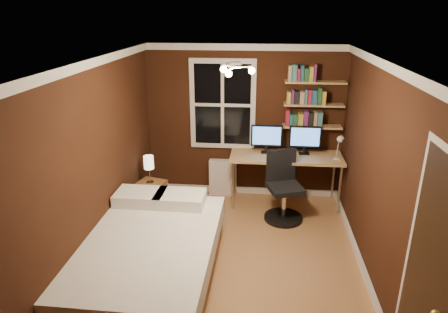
# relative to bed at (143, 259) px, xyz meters

# --- Properties ---
(floor) EXTENTS (4.20, 4.20, 0.00)m
(floor) POSITION_rel_bed_xyz_m (1.00, 0.47, -0.33)
(floor) COLOR #96653C
(floor) RESTS_ON ground
(wall_back) EXTENTS (3.20, 0.04, 2.50)m
(wall_back) POSITION_rel_bed_xyz_m (1.00, 2.57, 0.92)
(wall_back) COLOR black
(wall_back) RESTS_ON ground
(wall_left) EXTENTS (0.04, 4.20, 2.50)m
(wall_left) POSITION_rel_bed_xyz_m (-0.60, 0.47, 0.92)
(wall_left) COLOR black
(wall_left) RESTS_ON ground
(wall_right) EXTENTS (0.04, 4.20, 2.50)m
(wall_right) POSITION_rel_bed_xyz_m (2.60, 0.47, 0.92)
(wall_right) COLOR black
(wall_right) RESTS_ON ground
(ceiling) EXTENTS (3.20, 4.20, 0.02)m
(ceiling) POSITION_rel_bed_xyz_m (1.00, 0.47, 2.17)
(ceiling) COLOR white
(ceiling) RESTS_ON wall_back
(window) EXTENTS (1.06, 0.06, 1.46)m
(window) POSITION_rel_bed_xyz_m (0.65, 2.53, 1.22)
(window) COLOR silver
(window) RESTS_ON wall_back
(door) EXTENTS (0.03, 0.82, 2.05)m
(door) POSITION_rel_bed_xyz_m (2.59, -1.08, 0.70)
(door) COLOR black
(door) RESTS_ON ground
(ceiling_fixture) EXTENTS (0.44, 0.44, 0.18)m
(ceiling_fixture) POSITION_rel_bed_xyz_m (1.00, 0.37, 2.07)
(ceiling_fixture) COLOR beige
(ceiling_fixture) RESTS_ON ceiling
(bookshelf_lower) EXTENTS (0.92, 0.22, 0.03)m
(bookshelf_lower) POSITION_rel_bed_xyz_m (2.08, 2.45, 0.92)
(bookshelf_lower) COLOR tan
(bookshelf_lower) RESTS_ON wall_back
(books_row_lower) EXTENTS (0.48, 0.16, 0.23)m
(books_row_lower) POSITION_rel_bed_xyz_m (2.08, 2.45, 1.05)
(books_row_lower) COLOR maroon
(books_row_lower) RESTS_ON bookshelf_lower
(bookshelf_middle) EXTENTS (0.92, 0.22, 0.03)m
(bookshelf_middle) POSITION_rel_bed_xyz_m (2.08, 2.45, 1.27)
(bookshelf_middle) COLOR tan
(bookshelf_middle) RESTS_ON wall_back
(books_row_middle) EXTENTS (0.54, 0.16, 0.23)m
(books_row_middle) POSITION_rel_bed_xyz_m (2.08, 2.45, 1.40)
(books_row_middle) COLOR #1A5276
(books_row_middle) RESTS_ON bookshelf_middle
(bookshelf_upper) EXTENTS (0.92, 0.22, 0.03)m
(bookshelf_upper) POSITION_rel_bed_xyz_m (2.08, 2.45, 1.62)
(bookshelf_upper) COLOR tan
(bookshelf_upper) RESTS_ON wall_back
(books_row_upper) EXTENTS (0.42, 0.16, 0.23)m
(books_row_upper) POSITION_rel_bed_xyz_m (2.08, 2.45, 1.75)
(books_row_upper) COLOR #214E28
(books_row_upper) RESTS_ON bookshelf_upper
(bed) EXTENTS (1.65, 2.28, 0.77)m
(bed) POSITION_rel_bed_xyz_m (0.00, 0.00, 0.00)
(bed) COLOR brown
(bed) RESTS_ON ground
(nightstand) EXTENTS (0.49, 0.49, 0.49)m
(nightstand) POSITION_rel_bed_xyz_m (-0.39, 1.71, -0.08)
(nightstand) COLOR brown
(nightstand) RESTS_ON ground
(bedside_lamp) EXTENTS (0.15, 0.15, 0.44)m
(bedside_lamp) POSITION_rel_bed_xyz_m (-0.39, 1.71, 0.38)
(bedside_lamp) COLOR beige
(bedside_lamp) RESTS_ON nightstand
(radiator) EXTENTS (0.41, 0.14, 0.62)m
(radiator) POSITION_rel_bed_xyz_m (0.64, 2.46, -0.02)
(radiator) COLOR silver
(radiator) RESTS_ON ground
(desk) EXTENTS (1.75, 0.66, 0.83)m
(desk) POSITION_rel_bed_xyz_m (1.69, 2.22, 0.45)
(desk) COLOR tan
(desk) RESTS_ON ground
(monitor_left) EXTENTS (0.49, 0.12, 0.46)m
(monitor_left) POSITION_rel_bed_xyz_m (1.37, 2.31, 0.73)
(monitor_left) COLOR black
(monitor_left) RESTS_ON desk
(monitor_right) EXTENTS (0.49, 0.12, 0.46)m
(monitor_right) POSITION_rel_bed_xyz_m (1.97, 2.31, 0.73)
(monitor_right) COLOR black
(monitor_right) RESTS_ON desk
(desk_lamp) EXTENTS (0.14, 0.32, 0.44)m
(desk_lamp) POSITION_rel_bed_xyz_m (2.45, 2.05, 0.72)
(desk_lamp) COLOR silver
(desk_lamp) RESTS_ON desk
(office_chair) EXTENTS (0.60, 0.60, 1.05)m
(office_chair) POSITION_rel_bed_xyz_m (1.65, 1.72, 0.08)
(office_chair) COLOR black
(office_chair) RESTS_ON ground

